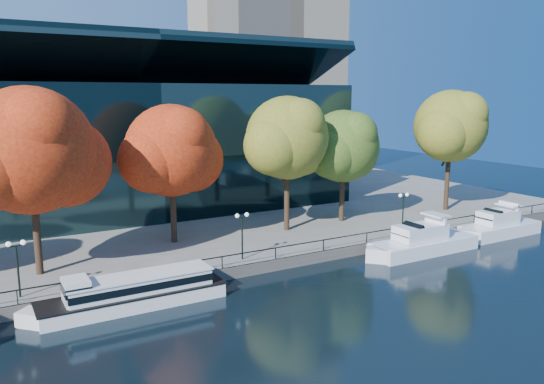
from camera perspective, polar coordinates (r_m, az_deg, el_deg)
ground at (r=43.31m, az=2.58°, el=-9.55°), size 160.00×160.00×0.00m
promenade at (r=75.36m, az=-12.44°, el=-0.77°), size 90.00×67.08×1.00m
railing at (r=45.34m, az=0.39°, el=-6.04°), size 88.20×0.08×0.99m
convention_building at (r=68.76m, az=-14.72°, el=4.83°), size 50.00×24.57×21.43m
tour_boat at (r=39.21m, az=-15.10°, el=-10.30°), size 14.23×3.17×2.70m
cruiser_near at (r=52.05m, az=15.66°, el=-5.19°), size 12.56×3.23×3.64m
cruiser_far at (r=60.95m, az=23.07°, el=-3.38°), size 10.91×3.02×3.57m
tree_1 at (r=43.73m, az=-24.29°, el=3.83°), size 12.06×9.89×14.49m
tree_2 at (r=49.92m, az=-10.56°, el=4.19°), size 10.69×8.77×12.99m
tree_3 at (r=53.60m, az=1.83°, el=5.64°), size 10.49×8.60×13.72m
tree_4 at (r=58.27m, az=7.81°, el=4.74°), size 9.82×8.05×12.23m
tree_5 at (r=66.92m, az=18.77°, el=6.56°), size 10.72×8.79×14.41m
lamp_0 at (r=40.32m, az=-25.77°, el=-6.18°), size 1.26×0.36×4.03m
lamp_1 at (r=44.70m, az=-3.24°, el=-3.59°), size 1.26×0.36×4.03m
lamp_2 at (r=55.13m, az=13.95°, el=-1.20°), size 1.26×0.36×4.03m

